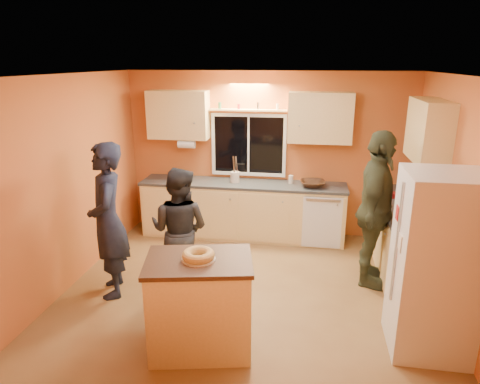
% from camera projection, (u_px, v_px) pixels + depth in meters
% --- Properties ---
extents(ground, '(4.50, 4.50, 0.00)m').
position_uv_depth(ground, '(249.00, 290.00, 5.35)').
color(ground, brown).
rests_on(ground, ground).
extents(room_shell, '(4.54, 4.04, 2.61)m').
position_uv_depth(room_shell, '(264.00, 157.00, 5.24)').
color(room_shell, '#BA6B2F').
rests_on(room_shell, ground).
extents(back_counter, '(4.23, 0.62, 0.90)m').
position_uv_depth(back_counter, '(265.00, 211.00, 6.81)').
color(back_counter, '#DABD72').
rests_on(back_counter, ground).
extents(right_counter, '(0.62, 1.84, 0.90)m').
position_uv_depth(right_counter, '(408.00, 251.00, 5.38)').
color(right_counter, '#DABD72').
rests_on(right_counter, ground).
extents(refrigerator, '(0.72, 0.70, 1.80)m').
position_uv_depth(refrigerator, '(435.00, 265.00, 4.03)').
color(refrigerator, silver).
rests_on(refrigerator, ground).
extents(island, '(1.12, 0.87, 0.97)m').
position_uv_depth(island, '(200.00, 304.00, 4.14)').
color(island, '#DABD72').
rests_on(island, ground).
extents(bundt_pastry, '(0.31, 0.31, 0.09)m').
position_uv_depth(bundt_pastry, '(198.00, 255.00, 3.99)').
color(bundt_pastry, '#B18348').
rests_on(bundt_pastry, island).
extents(person_left, '(0.69, 0.81, 1.87)m').
position_uv_depth(person_left, '(108.00, 221.00, 5.04)').
color(person_left, black).
rests_on(person_left, ground).
extents(person_center, '(0.84, 0.70, 1.56)m').
position_uv_depth(person_center, '(180.00, 230.00, 5.18)').
color(person_center, black).
rests_on(person_center, ground).
extents(person_right, '(0.73, 1.24, 1.97)m').
position_uv_depth(person_right, '(375.00, 210.00, 5.25)').
color(person_right, '#343723').
rests_on(person_right, ground).
extents(mixing_bowl, '(0.40, 0.40, 0.09)m').
position_uv_depth(mixing_bowl, '(312.00, 184.00, 6.52)').
color(mixing_bowl, black).
rests_on(mixing_bowl, back_counter).
extents(utensil_crock, '(0.14, 0.14, 0.17)m').
position_uv_depth(utensil_crock, '(235.00, 177.00, 6.73)').
color(utensil_crock, beige).
rests_on(utensil_crock, back_counter).
extents(potted_plant, '(0.30, 0.27, 0.30)m').
position_uv_depth(potted_plant, '(418.00, 211.00, 5.05)').
color(potted_plant, gray).
rests_on(potted_plant, right_counter).
extents(red_box, '(0.16, 0.12, 0.07)m').
position_uv_depth(red_box, '(396.00, 195.00, 6.00)').
color(red_box, maroon).
rests_on(red_box, right_counter).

